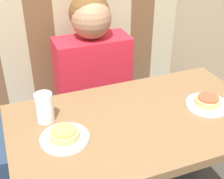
{
  "coord_description": "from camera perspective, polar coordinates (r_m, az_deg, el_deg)",
  "views": [
    {
      "loc": [
        -0.45,
        -0.88,
        1.47
      ],
      "look_at": [
        0.0,
        0.29,
        0.73
      ],
      "focal_mm": 50.0,
      "sensor_mm": 36.0,
      "label": 1
    }
  ],
  "objects": [
    {
      "name": "booth_seat",
      "position": [
        1.98,
        -3.07,
        -8.87
      ],
      "size": [
        1.23,
        0.55,
        0.43
      ],
      "color": "navy",
      "rests_on": "ground_plane"
    },
    {
      "name": "plate_left",
      "position": [
        1.12,
        -8.61,
        -8.81
      ],
      "size": [
        0.17,
        0.17,
        0.01
      ],
      "color": "white",
      "rests_on": "dining_table"
    },
    {
      "name": "drinking_cup",
      "position": [
        1.2,
        -12.23,
        -3.24
      ],
      "size": [
        0.07,
        0.07,
        0.12
      ],
      "color": "silver",
      "rests_on": "dining_table"
    },
    {
      "name": "pizza_left",
      "position": [
        1.11,
        -8.7,
        -7.98
      ],
      "size": [
        0.11,
        0.11,
        0.03
      ],
      "color": "tan",
      "rests_on": "plate_left"
    },
    {
      "name": "dining_table",
      "position": [
        1.29,
        4.73,
        -9.56
      ],
      "size": [
        0.99,
        0.57,
        0.76
      ],
      "color": "brown",
      "rests_on": "ground_plane"
    },
    {
      "name": "person",
      "position": [
        1.69,
        -3.64,
        6.02
      ],
      "size": [
        0.4,
        0.23,
        0.68
      ],
      "color": "red",
      "rests_on": "booth_seat"
    },
    {
      "name": "booth_backrest",
      "position": [
        1.9,
        -5.77,
        8.16
      ],
      "size": [
        1.23,
        0.08,
        0.65
      ],
      "color": "brown",
      "rests_on": "booth_seat"
    },
    {
      "name": "plate_right",
      "position": [
        1.34,
        17.0,
        -2.68
      ],
      "size": [
        0.17,
        0.17,
        0.01
      ],
      "color": "white",
      "rests_on": "dining_table"
    },
    {
      "name": "pizza_right",
      "position": [
        1.33,
        17.13,
        -1.94
      ],
      "size": [
        0.11,
        0.11,
        0.03
      ],
      "color": "tan",
      "rests_on": "plate_right"
    }
  ]
}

